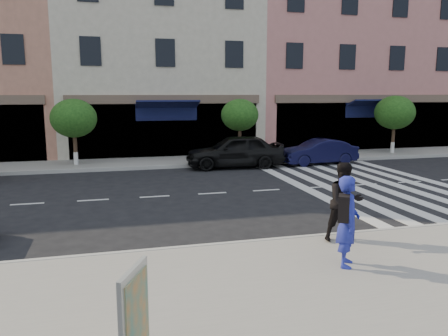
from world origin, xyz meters
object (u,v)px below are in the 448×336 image
walker (345,202)px  car_far_right (319,152)px  photographer (348,221)px  car_far_mid (235,151)px  poster_board (135,318)px

walker → car_far_right: bearing=66.0°
photographer → car_far_mid: photographer is taller
walker → car_far_right: 11.95m
photographer → car_far_right: bearing=6.0°
poster_board → car_far_mid: bearing=94.6°
walker → car_far_right: walker is taller
car_far_mid → car_far_right: size_ratio=1.22×
walker → photographer: bearing=-117.7°
car_far_right → walker: bearing=-26.2°
walker → poster_board: (-4.81, -3.50, -0.29)m
poster_board → car_far_mid: (5.39, 14.56, 0.02)m
photographer → poster_board: 4.68m
poster_board → walker: bearing=60.9°
photographer → car_far_mid: size_ratio=0.39×
photographer → walker: bearing=2.7°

